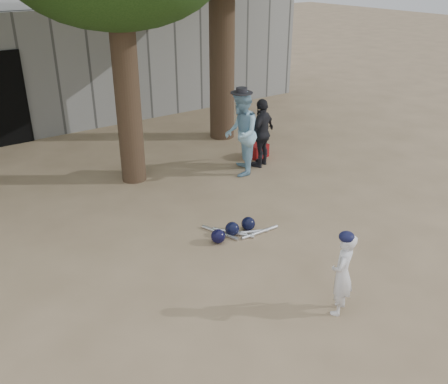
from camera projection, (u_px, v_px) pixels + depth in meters
ground at (230, 292)px, 6.73m from camera, size 70.00×70.00×0.00m
boy_player at (342, 274)px, 6.14m from camera, size 0.49×0.43×1.12m
spectator_blue at (241, 134)px, 10.08m from camera, size 1.03×1.07×1.74m
spectator_dark at (262, 133)px, 10.54m from camera, size 0.93×0.66×1.47m
red_bag at (258, 151)px, 11.24m from camera, size 0.46×0.38×0.30m
back_building at (14, 61)px, 13.77m from camera, size 16.00×5.24×3.00m
helmet_row at (233, 229)px, 8.05m from camera, size 0.87×0.30×0.23m
bat_pile at (240, 232)px, 8.14m from camera, size 1.04×0.79×0.06m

